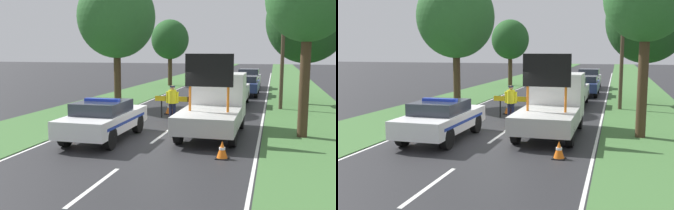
% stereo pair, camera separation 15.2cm
% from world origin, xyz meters
% --- Properties ---
extents(ground_plane, '(160.00, 160.00, 0.00)m').
position_xyz_m(ground_plane, '(0.00, 0.00, 0.00)').
color(ground_plane, '#28282B').
extents(lane_markings, '(7.45, 63.08, 0.01)m').
position_xyz_m(lane_markings, '(0.00, 13.14, 0.00)').
color(lane_markings, silver).
rests_on(lane_markings, ground).
extents(grass_verge_left, '(4.23, 120.00, 0.03)m').
position_xyz_m(grass_verge_left, '(-5.89, 20.00, 0.01)').
color(grass_verge_left, '#427038').
rests_on(grass_verge_left, ground).
extents(grass_verge_right, '(4.23, 120.00, 0.03)m').
position_xyz_m(grass_verge_right, '(5.89, 20.00, 0.01)').
color(grass_verge_right, '#427038').
rests_on(grass_verge_right, ground).
extents(police_car, '(1.89, 4.56, 1.54)m').
position_xyz_m(police_car, '(-1.89, -0.21, 0.78)').
color(police_car, white).
rests_on(police_car, ground).
extents(work_truck, '(2.15, 5.20, 3.16)m').
position_xyz_m(work_truck, '(1.89, 2.11, 1.15)').
color(work_truck, white).
rests_on(work_truck, ground).
extents(road_barrier, '(3.27, 0.08, 1.05)m').
position_xyz_m(road_barrier, '(0.15, 4.95, 0.87)').
color(road_barrier, black).
rests_on(road_barrier, ground).
extents(police_officer, '(0.60, 0.38, 1.66)m').
position_xyz_m(police_officer, '(-0.39, 4.11, 0.99)').
color(police_officer, '#191E38').
rests_on(police_officer, ground).
extents(pedestrian_civilian, '(0.63, 0.40, 1.76)m').
position_xyz_m(pedestrian_civilian, '(0.73, 4.53, 1.03)').
color(pedestrian_civilian, '#191E38').
rests_on(pedestrian_civilian, ground).
extents(traffic_cone_near_police, '(0.51, 0.51, 0.70)m').
position_xyz_m(traffic_cone_near_police, '(0.20, 2.46, 0.34)').
color(traffic_cone_near_police, black).
rests_on(traffic_cone_near_police, ground).
extents(traffic_cone_centre_front, '(0.40, 0.40, 0.55)m').
position_xyz_m(traffic_cone_centre_front, '(2.68, -1.71, 0.27)').
color(traffic_cone_centre_front, black).
rests_on(traffic_cone_centre_front, ground).
extents(traffic_cone_near_truck, '(0.40, 0.40, 0.55)m').
position_xyz_m(traffic_cone_near_truck, '(-3.19, -0.14, 0.27)').
color(traffic_cone_near_truck, black).
rests_on(traffic_cone_near_truck, ground).
extents(traffic_cone_behind_barrier, '(0.49, 0.49, 0.67)m').
position_xyz_m(traffic_cone_behind_barrier, '(-1.03, 6.02, 0.33)').
color(traffic_cone_behind_barrier, black).
rests_on(traffic_cone_behind_barrier, ground).
extents(queued_car_van_white, '(1.84, 4.68, 1.67)m').
position_xyz_m(queued_car_van_white, '(1.71, 10.04, 0.87)').
color(queued_car_van_white, silver).
rests_on(queued_car_van_white, ground).
extents(queued_car_hatch_blue, '(1.87, 4.30, 1.43)m').
position_xyz_m(queued_car_hatch_blue, '(2.13, 15.55, 0.77)').
color(queued_car_hatch_blue, navy).
rests_on(queued_car_hatch_blue, ground).
extents(queued_car_sedan_silver, '(1.86, 4.32, 1.67)m').
position_xyz_m(queued_car_sedan_silver, '(2.03, 21.10, 0.84)').
color(queued_car_sedan_silver, '#B2B2B7').
rests_on(queued_car_sedan_silver, ground).
extents(roadside_tree_near_left, '(3.40, 3.40, 6.01)m').
position_xyz_m(roadside_tree_near_left, '(-5.12, 21.50, 4.19)').
color(roadside_tree_near_left, '#42301E').
rests_on(roadside_tree_near_left, ground).
extents(roadside_tree_near_right, '(4.78, 4.78, 7.51)m').
position_xyz_m(roadside_tree_near_right, '(5.90, 11.55, 4.98)').
color(roadside_tree_near_right, '#42301E').
rests_on(roadside_tree_near_right, ground).
extents(roadside_tree_mid_left, '(4.48, 4.48, 7.51)m').
position_xyz_m(roadside_tree_mid_left, '(-4.74, 8.05, 5.14)').
color(roadside_tree_mid_left, '#42301E').
rests_on(roadside_tree_mid_left, ground).
extents(utility_pole, '(1.20, 0.20, 8.96)m').
position_xyz_m(utility_pole, '(4.53, 9.10, 4.59)').
color(utility_pole, '#473828').
rests_on(utility_pole, ground).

